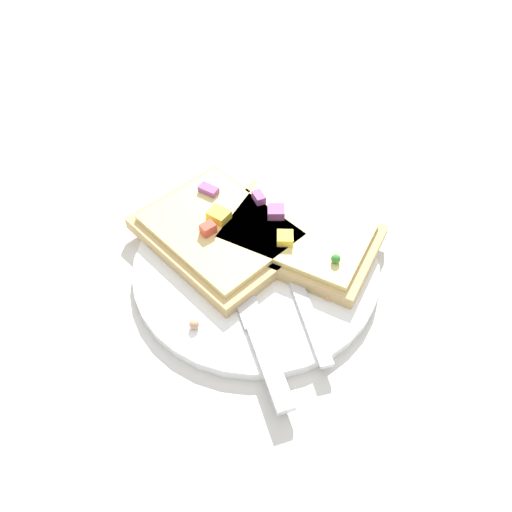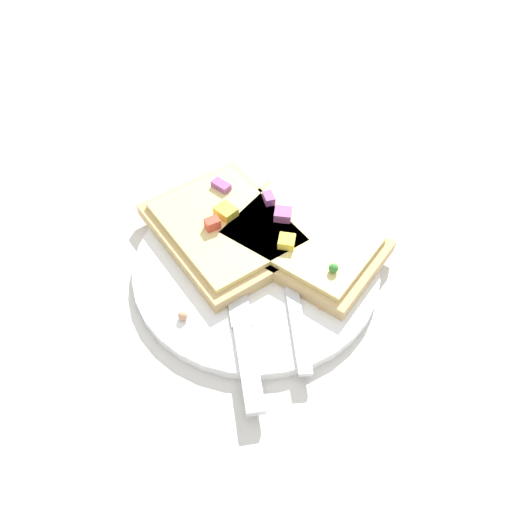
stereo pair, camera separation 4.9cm
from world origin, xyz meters
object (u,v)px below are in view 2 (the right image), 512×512
at_px(pizza_slice_main, 225,227).
at_px(pizza_slice_corner, 300,240).
at_px(fork, 289,273).
at_px(knife, 241,318).
at_px(plate, 256,266).

height_order(pizza_slice_main, pizza_slice_corner, pizza_slice_main).
xyz_separation_m(fork, pizza_slice_corner, (0.03, -0.03, 0.01)).
bearing_deg(pizza_slice_main, knife, 154.48).
distance_m(plate, pizza_slice_main, 0.05).
bearing_deg(knife, plate, -20.82).
bearing_deg(pizza_slice_corner, knife, -87.18).
xyz_separation_m(knife, pizza_slice_main, (0.11, -0.03, 0.01)).
xyz_separation_m(plate, knife, (-0.06, 0.04, 0.01)).
distance_m(plate, pizza_slice_corner, 0.05).
distance_m(pizza_slice_main, pizza_slice_corner, 0.08).
bearing_deg(pizza_slice_main, pizza_slice_corner, -137.81).
relative_size(knife, pizza_slice_corner, 1.14).
distance_m(fork, knife, 0.07).
relative_size(knife, pizza_slice_main, 1.19).
relative_size(plate, knife, 1.13).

